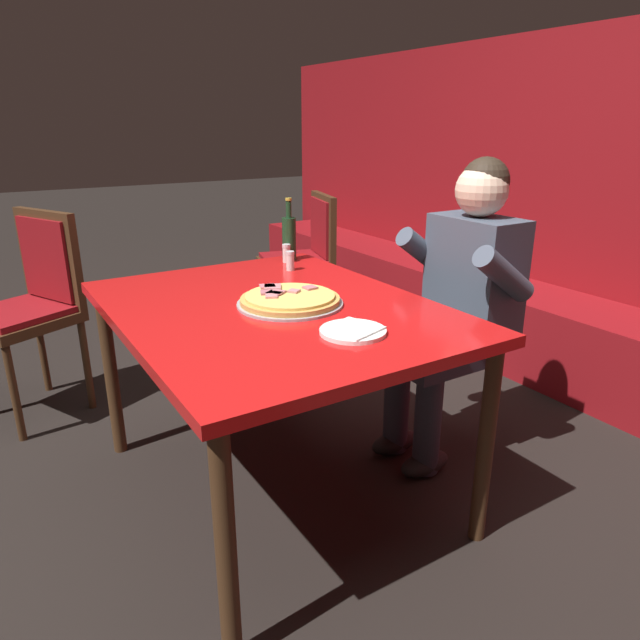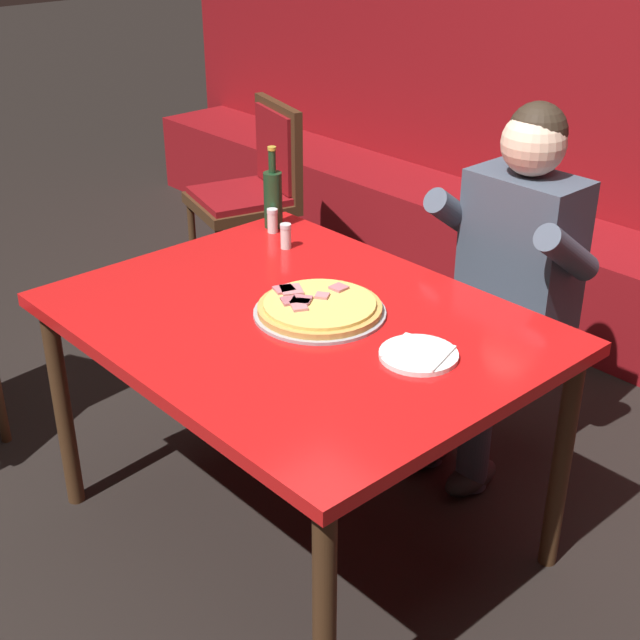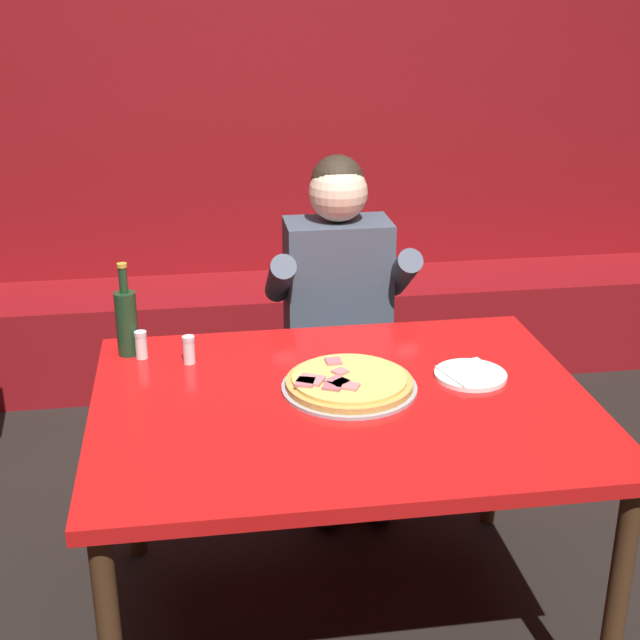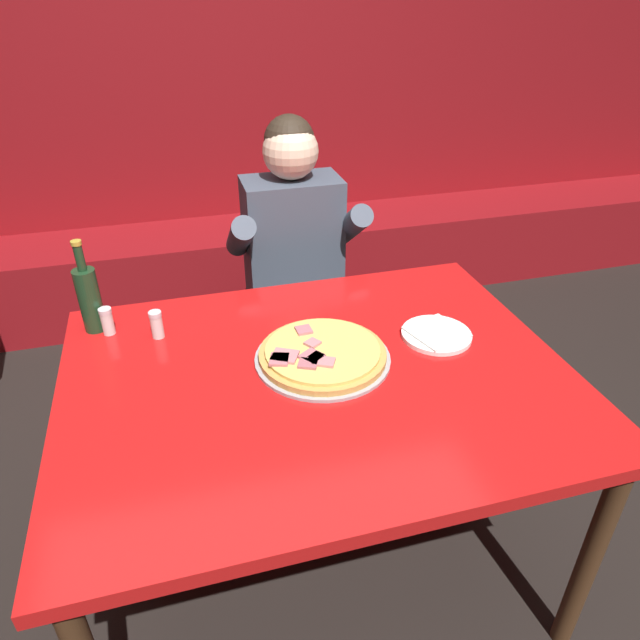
% 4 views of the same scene
% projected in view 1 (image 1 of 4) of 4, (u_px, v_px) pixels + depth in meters
% --- Properties ---
extents(ground_plane, '(24.00, 24.00, 0.00)m').
position_uv_depth(ground_plane, '(278.00, 488.00, 2.31)').
color(ground_plane, black).
extents(booth_wall_panel, '(6.80, 0.16, 1.90)m').
position_uv_depth(booth_wall_panel, '(630.00, 210.00, 3.08)').
color(booth_wall_panel, maroon).
rests_on(booth_wall_panel, ground_plane).
extents(booth_bench, '(6.46, 0.48, 0.46)m').
position_uv_depth(booth_bench, '(574.00, 345.00, 3.16)').
color(booth_bench, maroon).
rests_on(booth_bench, ground_plane).
extents(main_dining_table, '(1.37, 1.06, 0.78)m').
position_uv_depth(main_dining_table, '(273.00, 324.00, 2.08)').
color(main_dining_table, '#422816').
rests_on(main_dining_table, ground_plane).
extents(pizza, '(0.38, 0.38, 0.05)m').
position_uv_depth(pizza, '(290.00, 300.00, 2.05)').
color(pizza, '#9E9EA3').
rests_on(pizza, main_dining_table).
extents(plate_white_paper, '(0.21, 0.21, 0.02)m').
position_uv_depth(plate_white_paper, '(353.00, 331.00, 1.78)').
color(plate_white_paper, white).
rests_on(plate_white_paper, main_dining_table).
extents(beer_bottle, '(0.07, 0.07, 0.29)m').
position_uv_depth(beer_bottle, '(289.00, 237.00, 2.69)').
color(beer_bottle, '#19381E').
rests_on(beer_bottle, main_dining_table).
extents(shaker_parmesan, '(0.04, 0.04, 0.09)m').
position_uv_depth(shaker_parmesan, '(286.00, 254.00, 2.67)').
color(shaker_parmesan, silver).
rests_on(shaker_parmesan, main_dining_table).
extents(shaker_black_pepper, '(0.04, 0.04, 0.09)m').
position_uv_depth(shaker_black_pepper, '(290.00, 262.00, 2.52)').
color(shaker_black_pepper, silver).
rests_on(shaker_black_pepper, main_dining_table).
extents(diner_seated_blue_shirt, '(0.53, 0.53, 1.27)m').
position_uv_depth(diner_seated_blue_shirt, '(458.00, 299.00, 2.36)').
color(diner_seated_blue_shirt, black).
rests_on(diner_seated_blue_shirt, ground_plane).
extents(dining_chair_near_right, '(0.54, 0.54, 0.96)m').
position_uv_depth(dining_chair_near_right, '(305.00, 253.00, 3.79)').
color(dining_chair_near_right, '#422816').
rests_on(dining_chair_near_right, ground_plane).
extents(dining_chair_far_right, '(0.59, 0.59, 1.00)m').
position_uv_depth(dining_chair_far_right, '(33.00, 298.00, 2.77)').
color(dining_chair_far_right, '#422816').
rests_on(dining_chair_far_right, ground_plane).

